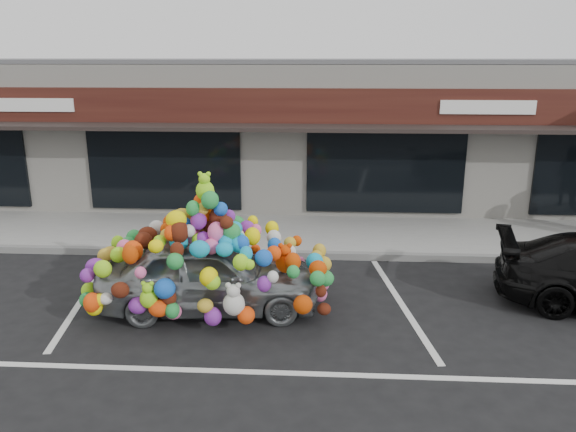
{
  "coord_description": "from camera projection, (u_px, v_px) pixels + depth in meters",
  "views": [
    {
      "loc": [
        1.27,
        -9.45,
        4.42
      ],
      "look_at": [
        0.63,
        1.4,
        1.3
      ],
      "focal_mm": 35.0,
      "sensor_mm": 36.0,
      "label": 1
    }
  ],
  "objects": [
    {
      "name": "ground",
      "position": [
        250.0,
        304.0,
        10.36
      ],
      "size": [
        90.0,
        90.0,
        0.0
      ],
      "primitive_type": "plane",
      "color": "black",
      "rests_on": "ground"
    },
    {
      "name": "shop_building",
      "position": [
        281.0,
        129.0,
        17.86
      ],
      "size": [
        24.0,
        7.2,
        4.31
      ],
      "color": "white",
      "rests_on": "ground"
    },
    {
      "name": "sidewalk",
      "position": [
        269.0,
        234.0,
        14.17
      ],
      "size": [
        26.0,
        3.0,
        0.15
      ],
      "primitive_type": "cube",
      "color": "gray",
      "rests_on": "ground"
    },
    {
      "name": "kerb",
      "position": [
        263.0,
        254.0,
        12.73
      ],
      "size": [
        26.0,
        0.18,
        0.16
      ],
      "primitive_type": "cube",
      "color": "slate",
      "rests_on": "ground"
    },
    {
      "name": "parking_stripe_left",
      "position": [
        85.0,
        295.0,
        10.73
      ],
      "size": [
        0.73,
        4.37,
        0.01
      ],
      "primitive_type": "cube",
      "rotation": [
        0.0,
        0.0,
        0.14
      ],
      "color": "silver",
      "rests_on": "ground"
    },
    {
      "name": "parking_stripe_mid",
      "position": [
        401.0,
        303.0,
        10.39
      ],
      "size": [
        0.73,
        4.37,
        0.01
      ],
      "primitive_type": "cube",
      "rotation": [
        0.0,
        0.0,
        0.14
      ],
      "color": "silver",
      "rests_on": "ground"
    },
    {
      "name": "lane_line",
      "position": [
        368.0,
        376.0,
        8.03
      ],
      "size": [
        14.0,
        0.12,
        0.01
      ],
      "primitive_type": "cube",
      "color": "silver",
      "rests_on": "ground"
    },
    {
      "name": "toy_car",
      "position": [
        209.0,
        266.0,
        9.94
      ],
      "size": [
        2.87,
        4.34,
        2.45
      ],
      "rotation": [
        0.0,
        0.0,
        1.65
      ],
      "color": "#ADB1B8",
      "rests_on": "ground"
    }
  ]
}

